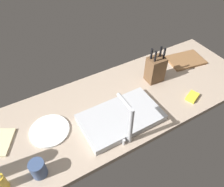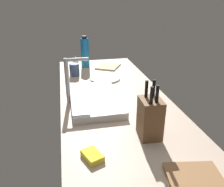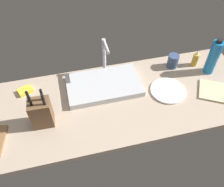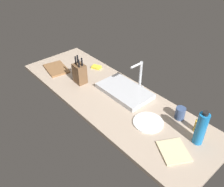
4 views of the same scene
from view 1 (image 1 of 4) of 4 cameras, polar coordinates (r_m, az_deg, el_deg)
countertop_slab at (r=140.42cm, az=1.07°, el=-3.08°), size 196.64×65.41×3.50cm
sink_basin at (r=129.19cm, az=2.34°, el=-6.29°), size 47.37×28.06×4.02cm
faucet at (r=110.12cm, az=4.47°, el=-7.45°), size 5.50×13.82×26.70cm
knife_block at (r=152.38cm, az=11.29°, el=6.32°), size 11.83×9.65×25.70cm
cutting_board at (r=181.43cm, az=18.72°, el=8.31°), size 29.81×23.15×1.80cm
soap_bottle at (r=117.22cm, az=-26.97°, el=-19.87°), size 4.31×4.31×12.22cm
dinner_plate at (r=130.20cm, az=-16.06°, el=-9.29°), size 22.73×22.73×1.20cm
coffee_mug at (r=114.39cm, az=-18.79°, el=-18.18°), size 7.46×7.46×9.72cm
dish_sponge at (r=150.85cm, az=20.30°, el=-0.78°), size 10.60×8.94×2.40cm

